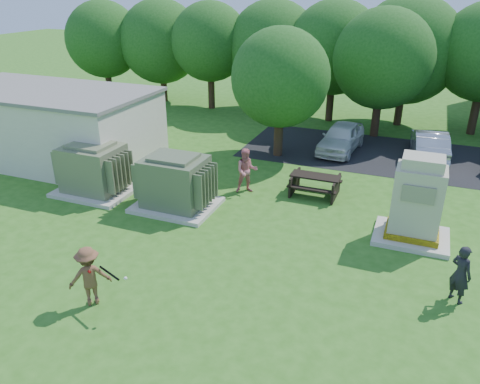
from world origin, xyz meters
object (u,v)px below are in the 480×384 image
at_px(transformer_right, 175,183).
at_px(car_silver_a, 429,145).
at_px(batter, 89,276).
at_px(person_at_picnic, 247,171).
at_px(generator_cabinet, 416,204).
at_px(person_by_generator, 461,274).
at_px(picnic_table, 315,183).
at_px(car_white, 341,137).
at_px(transformer_left, 94,170).

bearing_deg(transformer_right, car_silver_a, 46.72).
bearing_deg(batter, person_at_picnic, -138.82).
height_order(generator_cabinet, person_at_picnic, generator_cabinet).
xyz_separation_m(batter, person_by_generator, (8.98, 3.71, -0.00)).
relative_size(generator_cabinet, car_silver_a, 0.68).
relative_size(picnic_table, car_silver_a, 0.45).
bearing_deg(car_white, transformer_left, -128.16).
relative_size(batter, car_white, 0.41).
height_order(batter, car_silver_a, batter).
bearing_deg(generator_cabinet, person_at_picnic, 166.81).
distance_m(generator_cabinet, person_at_picnic, 6.65).
distance_m(batter, person_by_generator, 9.72).
bearing_deg(transformer_left, person_by_generator, -9.48).
relative_size(person_at_picnic, car_silver_a, 0.43).
relative_size(transformer_left, car_silver_a, 0.70).
height_order(batter, person_at_picnic, person_at_picnic).
distance_m(person_by_generator, car_silver_a, 11.51).
bearing_deg(batter, generator_cabinet, -179.21).
xyz_separation_m(person_by_generator, car_silver_a, (-1.07, 11.46, -0.13)).
bearing_deg(picnic_table, generator_cabinet, -30.73).
bearing_deg(car_silver_a, person_by_generator, 89.48).
xyz_separation_m(transformer_left, car_white, (8.24, 8.78, -0.27)).
bearing_deg(transformer_right, car_white, 62.65).
bearing_deg(person_at_picnic, transformer_right, -157.75).
bearing_deg(transformer_left, car_white, 46.82).
xyz_separation_m(transformer_right, batter, (0.76, -5.96, -0.13)).
xyz_separation_m(transformer_left, generator_cabinet, (12.13, 0.78, 0.30)).
xyz_separation_m(batter, car_silver_a, (7.91, 15.17, -0.14)).
distance_m(person_by_generator, car_white, 12.19).
bearing_deg(car_white, person_by_generator, -59.73).
bearing_deg(car_silver_a, picnic_table, 50.62).
bearing_deg(picnic_table, transformer_right, -146.34).
distance_m(batter, car_silver_a, 17.11).
bearing_deg(person_by_generator, car_silver_a, -43.30).
height_order(person_at_picnic, car_silver_a, person_at_picnic).
distance_m(picnic_table, batter, 9.81).
height_order(transformer_left, transformer_right, same).
xyz_separation_m(picnic_table, car_silver_a, (4.08, 6.15, 0.19)).
height_order(transformer_left, car_white, transformer_left).
bearing_deg(batter, car_silver_a, -158.10).
height_order(picnic_table, person_by_generator, person_by_generator).
bearing_deg(picnic_table, person_at_picnic, -163.88).
distance_m(transformer_right, picnic_table, 5.54).
height_order(generator_cabinet, picnic_table, generator_cabinet).
relative_size(picnic_table, batter, 1.16).
relative_size(batter, person_at_picnic, 0.92).
height_order(transformer_right, person_at_picnic, transformer_right).
distance_m(picnic_table, car_silver_a, 7.38).
bearing_deg(batter, transformer_right, -123.28).
xyz_separation_m(picnic_table, batter, (-3.83, -9.02, 0.32)).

